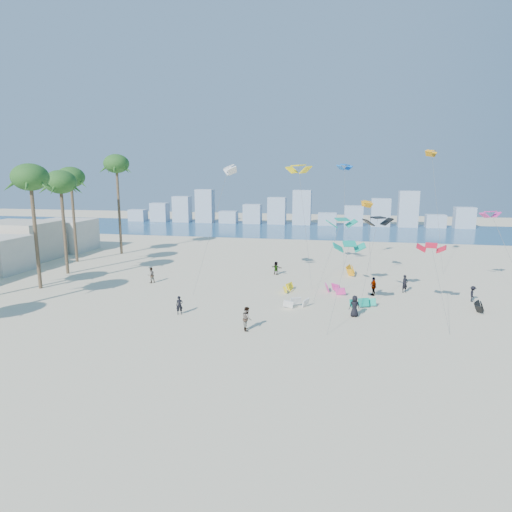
# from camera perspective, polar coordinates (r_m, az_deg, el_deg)

# --- Properties ---
(ground) EXTENTS (220.00, 220.00, 0.00)m
(ground) POSITION_cam_1_polar(r_m,az_deg,el_deg) (29.85, -12.07, -14.06)
(ground) COLOR beige
(ground) RESTS_ON ground
(ocean) EXTENTS (220.00, 220.00, 0.00)m
(ocean) POSITION_cam_1_polar(r_m,az_deg,el_deg) (98.19, 4.65, 3.50)
(ocean) COLOR navy
(ocean) RESTS_ON ground
(kitesurfer_near) EXTENTS (0.72, 0.61, 1.67)m
(kitesurfer_near) POSITION_cam_1_polar(r_m,az_deg,el_deg) (39.63, -10.00, -6.38)
(kitesurfer_near) COLOR black
(kitesurfer_near) RESTS_ON ground
(kitesurfer_mid) EXTENTS (0.97, 1.11, 1.93)m
(kitesurfer_mid) POSITION_cam_1_polar(r_m,az_deg,el_deg) (35.23, -1.19, -8.19)
(kitesurfer_mid) COLOR gray
(kitesurfer_mid) RESTS_ON ground
(kitesurfers_far) EXTENTS (35.09, 15.65, 1.93)m
(kitesurfers_far) POSITION_cam_1_polar(r_m,az_deg,el_deg) (46.80, 8.51, -3.59)
(kitesurfers_far) COLOR black
(kitesurfers_far) RESTS_ON ground
(grounded_kites) EXTENTS (19.23, 17.40, 1.00)m
(grounded_kites) POSITION_cam_1_polar(r_m,az_deg,el_deg) (46.95, 11.95, -4.24)
(grounded_kites) COLOR yellow
(grounded_kites) RESTS_ON ground
(flying_kites) EXTENTS (32.85, 28.67, 15.80)m
(flying_kites) POSITION_cam_1_polar(r_m,az_deg,el_deg) (48.21, 11.85, 8.65)
(flying_kites) COLOR #0C967B
(flying_kites) RESTS_ON ground
(palm_row) EXTENTS (8.52, 44.80, 15.28)m
(palm_row) POSITION_cam_1_polar(r_m,az_deg,el_deg) (53.56, -29.26, 8.51)
(palm_row) COLOR brown
(palm_row) RESTS_ON ground
(distant_skyline) EXTENTS (85.00, 3.00, 8.40)m
(distant_skyline) POSITION_cam_1_polar(r_m,az_deg,el_deg) (107.88, 4.67, 5.80)
(distant_skyline) COLOR #9EADBF
(distant_skyline) RESTS_ON ground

